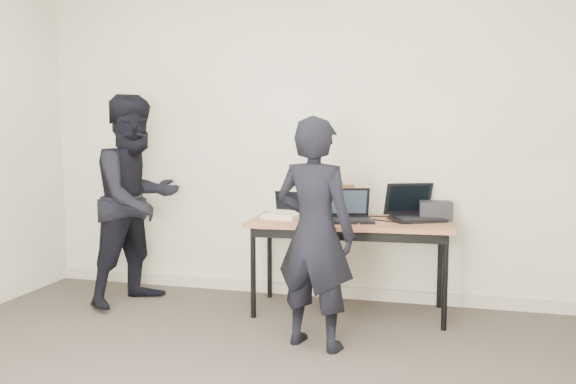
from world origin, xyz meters
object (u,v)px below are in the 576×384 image
(laptop_beige, at_px, (284,212))
(laptop_center, at_px, (350,214))
(laptop_right, at_px, (414,211))
(person_typist, at_px, (315,233))
(desk, at_px, (350,228))
(equipment_box, at_px, (436,211))
(leather_satchel, at_px, (332,199))
(person_observer, at_px, (137,200))

(laptop_beige, bearing_deg, laptop_center, 6.82)
(laptop_right, bearing_deg, laptop_center, 177.33)
(laptop_center, xyz_separation_m, person_typist, (-0.13, -0.70, -0.03))
(desk, bearing_deg, laptop_beige, 177.26)
(person_typist, bearing_deg, laptop_center, -84.96)
(equipment_box, bearing_deg, person_typist, -128.96)
(laptop_beige, distance_m, equipment_box, 1.16)
(laptop_center, relative_size, person_typist, 0.26)
(laptop_right, xyz_separation_m, leather_satchel, (-0.65, 0.08, 0.06))
(desk, bearing_deg, person_typist, -102.16)
(laptop_center, distance_m, leather_satchel, 0.33)
(desk, height_order, laptop_beige, laptop_beige)
(desk, distance_m, laptop_center, 0.12)
(laptop_beige, distance_m, laptop_center, 0.53)
(laptop_center, xyz_separation_m, leather_satchel, (-0.19, 0.26, 0.07))
(laptop_center, distance_m, person_observer, 1.72)
(laptop_center, bearing_deg, equipment_box, 3.89)
(laptop_beige, xyz_separation_m, person_observer, (-1.19, -0.14, 0.08))
(laptop_beige, distance_m, person_observer, 1.20)
(laptop_center, distance_m, laptop_right, 0.49)
(equipment_box, height_order, person_typist, person_typist)
(laptop_center, bearing_deg, person_typist, -116.71)
(desk, xyz_separation_m, leather_satchel, (-0.18, 0.23, 0.19))
(leather_satchel, bearing_deg, laptop_right, -14.24)
(laptop_right, distance_m, person_typist, 1.06)
(desk, relative_size, person_observer, 0.91)
(laptop_center, relative_size, leather_satchel, 1.01)
(laptop_right, relative_size, person_typist, 0.33)
(desk, bearing_deg, laptop_center, -76.01)
(laptop_beige, relative_size, leather_satchel, 0.81)
(desk, distance_m, equipment_box, 0.67)
(laptop_beige, xyz_separation_m, equipment_box, (1.14, 0.19, 0.03))
(person_typist, height_order, person_observer, person_observer)
(laptop_center, bearing_deg, person_observer, 167.32)
(desk, distance_m, laptop_right, 0.51)
(desk, height_order, equipment_box, equipment_box)
(laptop_beige, height_order, laptop_right, laptop_right)
(leather_satchel, bearing_deg, equipment_box, -9.86)
(laptop_beige, height_order, person_observer, person_observer)
(laptop_right, height_order, leather_satchel, laptop_right)
(laptop_center, xyz_separation_m, laptop_right, (0.46, 0.18, 0.01))
(laptop_center, height_order, person_observer, person_observer)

